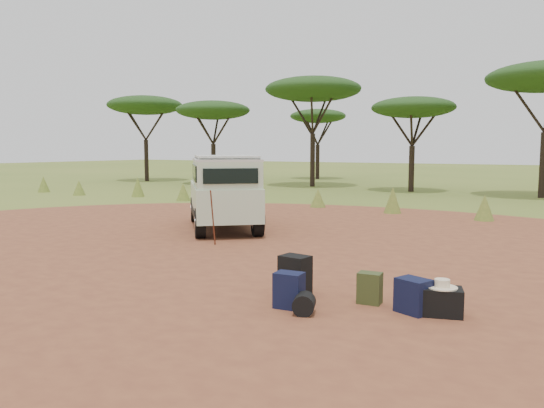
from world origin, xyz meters
The scene contains 13 objects.
ground centered at (0.00, 0.00, 0.00)m, with size 140.00×140.00×0.00m, color olive.
dirt_clearing centered at (0.00, 0.00, 0.00)m, with size 23.00×23.00×0.01m, color #955331.
grass_fringe centered at (0.12, 8.67, 0.40)m, with size 36.60×1.60×0.90m.
acacia_treeline centered at (0.75, 19.81, 4.87)m, with size 46.70×13.20×6.26m.
safari_vehicle centered at (-2.89, 2.98, 0.98)m, with size 3.92×4.18×2.02m.
walking_staff centered at (-1.60, 0.75, 0.65)m, with size 0.03×0.03×1.34m, color brown.
backpack_black centered at (1.83, -1.80, 0.30)m, with size 0.43×0.32×0.59m, color black.
backpack_navy centered at (2.10, -2.48, 0.25)m, with size 0.38×0.27×0.50m, color #111636.
backpack_olive centered at (2.99, -1.72, 0.23)m, with size 0.33×0.24×0.45m, color #3B4921.
duffel_navy centered at (3.64, -1.84, 0.24)m, with size 0.42×0.32×0.47m, color #111636.
hard_case centered at (3.99, -1.74, 0.19)m, with size 0.53×0.38×0.38m, color black.
stuff_sack centered at (2.41, -2.63, 0.15)m, with size 0.29×0.29×0.29m, color black.
safari_hat centered at (3.99, -1.74, 0.42)m, with size 0.40×0.40×0.12m.
Camera 1 is at (5.50, -8.77, 2.21)m, focal length 35.00 mm.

